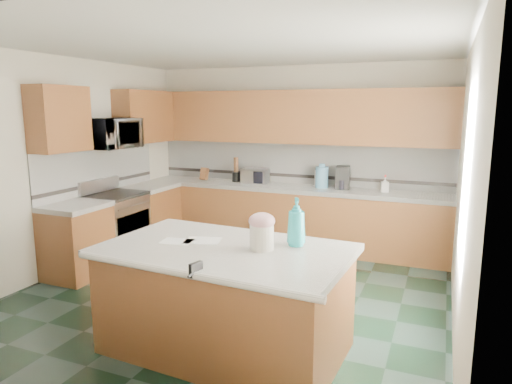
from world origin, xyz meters
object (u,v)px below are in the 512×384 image
at_px(island_top, 225,250).
at_px(treat_jar, 262,237).
at_px(island_base, 226,302).
at_px(coffee_maker, 343,178).
at_px(soap_bottle_island, 296,222).
at_px(knife_block, 204,174).
at_px(toaster_oven, 255,176).

distance_m(island_top, treat_jar, 0.34).
height_order(island_base, island_top, island_top).
height_order(treat_jar, coffee_maker, coffee_maker).
xyz_separation_m(island_base, soap_bottle_island, (0.54, 0.27, 0.69)).
relative_size(island_base, coffee_maker, 5.94).
distance_m(island_base, knife_block, 3.75).
relative_size(soap_bottle_island, knife_block, 2.09).
distance_m(soap_bottle_island, coffee_maker, 2.92).
relative_size(toaster_oven, coffee_maker, 1.18).
bearing_deg(coffee_maker, knife_block, 172.99).
distance_m(island_base, island_top, 0.46).
bearing_deg(coffee_maker, island_top, -103.34).
distance_m(soap_bottle_island, knife_block, 3.81).
xyz_separation_m(island_top, knife_block, (-1.94, 3.15, 0.13)).
distance_m(island_base, toaster_oven, 3.38).
relative_size(soap_bottle_island, coffee_maker, 1.24).
xyz_separation_m(island_base, treat_jar, (0.31, 0.06, 0.59)).
bearing_deg(treat_jar, coffee_maker, 92.05).
relative_size(soap_bottle_island, toaster_oven, 1.05).
relative_size(island_base, soap_bottle_island, 4.80).
distance_m(island_base, treat_jar, 0.67).
distance_m(island_base, soap_bottle_island, 0.92).
height_order(knife_block, coffee_maker, coffee_maker).
bearing_deg(soap_bottle_island, treat_jar, -161.34).
height_order(soap_bottle_island, toaster_oven, soap_bottle_island).
bearing_deg(coffee_maker, soap_bottle_island, -93.30).
relative_size(island_base, toaster_oven, 5.04).
xyz_separation_m(island_top, toaster_oven, (-1.05, 3.15, 0.14)).
relative_size(island_base, treat_jar, 9.44).
bearing_deg(soap_bottle_island, coffee_maker, 70.80).
bearing_deg(island_base, knife_block, 124.88).
bearing_deg(knife_block, island_top, -56.30).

